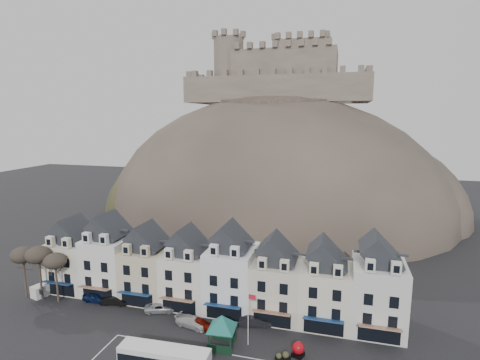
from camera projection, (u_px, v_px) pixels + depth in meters
name	position (u px, v px, depth m)	size (l,w,h in m)	color
townhouse_terrace	(211.00, 271.00, 56.12)	(54.40, 9.35, 11.80)	silver
castle_hill	(277.00, 216.00, 107.09)	(100.00, 76.00, 68.00)	#38312B
castle	(281.00, 74.00, 107.12)	(50.20, 22.20, 22.00)	brown
tree_left_far	(23.00, 255.00, 58.21)	(3.61, 3.61, 8.24)	#332920
tree_left_mid	(38.00, 255.00, 57.38)	(3.78, 3.78, 8.64)	#332920
tree_left_near	(55.00, 261.00, 56.72)	(3.43, 3.43, 7.84)	#332920
bus	(164.00, 358.00, 41.73)	(10.50, 2.82, 2.94)	#262628
bus_shelter	(222.00, 322.00, 45.91)	(6.69, 6.69, 4.26)	black
red_buoy	(298.00, 349.00, 44.51)	(1.61, 1.61, 1.86)	black
flagpole	(249.00, 315.00, 46.22)	(1.02, 0.18, 7.04)	silver
white_van	(45.00, 289.00, 60.05)	(2.83, 4.41, 1.86)	silver
planter_west	(279.00, 357.00, 43.81)	(0.98, 0.66, 0.94)	black
planter_east	(286.00, 356.00, 43.82)	(1.23, 0.81, 1.13)	black
car_navy	(97.00, 297.00, 57.62)	(1.78, 4.43, 1.51)	#0D1B44
car_black	(115.00, 300.00, 56.81)	(1.41, 4.05, 1.34)	black
car_silver	(160.00, 307.00, 54.80)	(2.10, 4.48, 1.26)	#ADB0B5
car_white	(192.00, 322.00, 50.90)	(1.92, 4.72, 1.37)	silver
car_maroon	(200.00, 323.00, 50.59)	(1.51, 3.76, 1.28)	#620D05
car_charcoal	(255.00, 321.00, 51.11)	(1.54, 4.41, 1.45)	black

